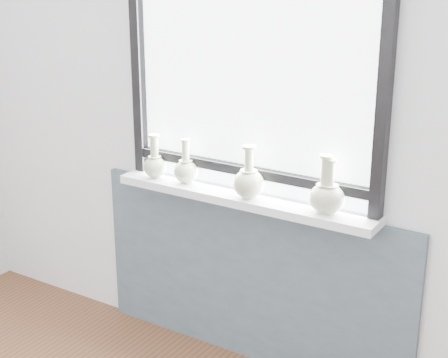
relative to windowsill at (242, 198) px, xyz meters
The scene contains 9 objects.
back_wall 0.43m from the windowsill, 90.00° to the left, with size 3.60×0.02×2.60m, color silver.
apron_panel 0.46m from the windowsill, 90.00° to the left, with size 1.70×0.03×0.86m, color #4D5A66.
windowsill is the anchor object (origin of this frame).
window 0.56m from the windowsill, 90.00° to the left, with size 1.30×0.06×1.05m.
vase_a 0.50m from the windowsill, behind, with size 0.11×0.11×0.22m.
vase_b 0.33m from the windowsill, behind, with size 0.12×0.12×0.22m.
vase_c 0.11m from the windowsill, 25.08° to the right, with size 0.14×0.14×0.25m.
vase_d 0.42m from the windowsill, ahead, with size 0.14×0.14×0.26m.
vase_e 0.44m from the windowsill, ahead, with size 0.14×0.14×0.24m.
Camera 1 is at (1.51, -0.87, 1.98)m, focal length 55.00 mm.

